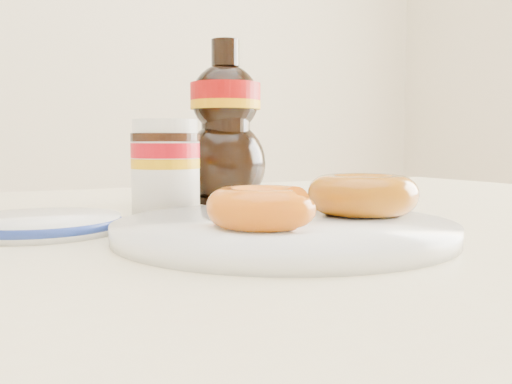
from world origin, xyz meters
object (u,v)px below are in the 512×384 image
nutella_jar (166,164)px  donut_bitten (263,207)px  plate (284,229)px  donut_whole (363,194)px  dining_table (225,294)px  dark_jar (153,175)px  blue_rim_saucer (41,223)px  syrup_bottle (226,122)px

nutella_jar → donut_bitten: bearing=-86.9°
plate → donut_whole: size_ratio=2.81×
dining_table → nutella_jar: 0.15m
donut_whole → dark_jar: bearing=113.5°
dining_table → donut_whole: bearing=-58.1°
plate → donut_bitten: bearing=-146.3°
donut_bitten → blue_rim_saucer: size_ratio=0.62×
plate → donut_whole: (0.09, 0.01, 0.02)m
blue_rim_saucer → plate: bearing=-35.6°
donut_whole → dark_jar: 0.29m
donut_bitten → nutella_jar: 0.20m
dining_table → syrup_bottle: size_ratio=6.53×
dark_jar → dining_table: bearing=-75.7°
nutella_jar → donut_whole: bearing=-52.4°
plate → dark_jar: 0.28m
dining_table → dark_jar: 0.19m
nutella_jar → dark_jar: nutella_jar is taller
plate → nutella_jar: nutella_jar is taller
dining_table → dark_jar: (-0.04, 0.14, 0.12)m
syrup_bottle → blue_rim_saucer: bearing=-148.8°
syrup_bottle → blue_rim_saucer: size_ratio=1.50×
plate → donut_bitten: (-0.03, -0.02, 0.02)m
dark_jar → nutella_jar: bearing=-99.2°
dining_table → syrup_bottle: (0.07, 0.14, 0.19)m
plate → blue_rim_saucer: (-0.18, 0.13, 0.00)m
donut_whole → blue_rim_saucer: 0.29m
donut_whole → dark_jar: (-0.12, 0.27, 0.01)m
donut_bitten → donut_whole: bearing=9.7°
plate → blue_rim_saucer: 0.22m
donut_whole → donut_bitten: bearing=-166.4°
plate → blue_rim_saucer: bearing=144.4°
donut_whole → syrup_bottle: size_ratio=0.48×
dark_jar → donut_bitten: bearing=-90.9°
nutella_jar → syrup_bottle: syrup_bottle is taller
blue_rim_saucer → syrup_bottle: bearing=31.2°
dining_table → donut_bitten: size_ratio=15.70×
donut_whole → syrup_bottle: bearing=93.0°
nutella_jar → blue_rim_saucer: size_ratio=0.73×
donut_bitten → blue_rim_saucer: donut_bitten is taller
dining_table → donut_bitten: 0.20m
donut_bitten → syrup_bottle: syrup_bottle is taller
donut_whole → dark_jar: dark_jar is taller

